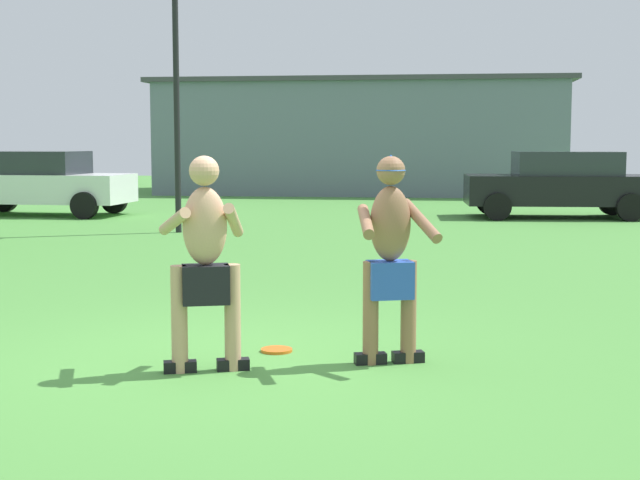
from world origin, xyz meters
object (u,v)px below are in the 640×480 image
object	(u,v)px
frisbee	(277,350)
lamp_post	(176,69)
car_black_far_end	(559,183)
player_with_cap	(390,250)
car_white_near_post	(40,182)
player_in_black	(205,258)

from	to	relation	value
frisbee	lamp_post	bearing A→B (deg)	110.90
car_black_far_end	lamp_post	distance (m)	9.59
car_black_far_end	lamp_post	size ratio (longest dim) A/B	0.84
player_with_cap	frisbee	bearing A→B (deg)	163.72
lamp_post	car_black_far_end	bearing A→B (deg)	30.33
car_white_near_post	player_with_cap	bearing A→B (deg)	-56.15
player_in_black	car_black_far_end	size ratio (longest dim) A/B	0.39
player_with_cap	lamp_post	bearing A→B (deg)	115.05
player_with_cap	player_in_black	world-z (taller)	player_with_cap
car_white_near_post	lamp_post	size ratio (longest dim) A/B	0.84
player_with_cap	car_black_far_end	world-z (taller)	player_with_cap
player_with_cap	car_white_near_post	size ratio (longest dim) A/B	0.39
frisbee	lamp_post	distance (m)	11.31
player_with_cap	car_white_near_post	world-z (taller)	player_with_cap
car_white_near_post	car_black_far_end	size ratio (longest dim) A/B	0.99
player_with_cap	player_in_black	bearing A→B (deg)	-162.52
car_white_near_post	lamp_post	distance (m)	6.42
frisbee	car_black_far_end	xyz separation A→B (m)	(4.15, 14.82, 0.81)
player_in_black	car_black_far_end	distance (m)	16.22
player_with_cap	car_white_near_post	distance (m)	17.06
player_in_black	car_white_near_post	world-z (taller)	player_in_black
car_white_near_post	player_in_black	bearing A→B (deg)	-61.11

